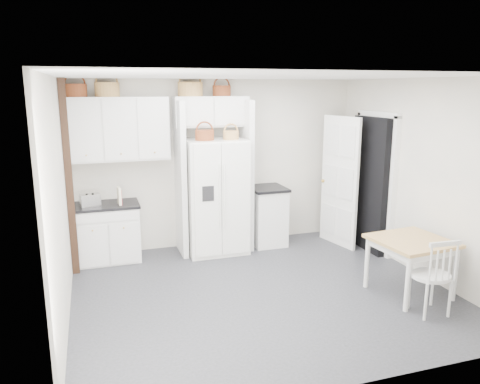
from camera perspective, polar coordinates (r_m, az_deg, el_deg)
name	(u,v)px	position (r m, az deg, el deg)	size (l,w,h in m)	color
floor	(261,291)	(5.95, 2.61, -12.01)	(4.50, 4.50, 0.00)	#292A2E
ceiling	(264,76)	(5.40, 2.89, 13.91)	(4.50, 4.50, 0.00)	white
wall_back	(218,164)	(7.40, -2.70, 3.47)	(4.50, 4.50, 0.00)	#ADABA3
wall_left	(59,204)	(5.20, -21.15, -1.32)	(4.00, 4.00, 0.00)	#ADABA3
wall_right	(421,178)	(6.65, 21.22, 1.57)	(4.00, 4.00, 0.00)	#ADABA3
refrigerator	(215,196)	(7.09, -3.03, -0.52)	(0.89, 0.72, 1.73)	white
base_cab_left	(108,234)	(7.07, -15.80, -4.90)	(0.88, 0.55, 0.81)	silver
base_cab_right	(267,217)	(7.53, 3.29, -3.02)	(0.51, 0.61, 0.90)	silver
dining_table	(410,267)	(6.11, 19.99, -8.55)	(0.84, 0.84, 0.70)	#AA8646
windsor_chair	(431,276)	(5.66, 22.25, -9.42)	(0.43, 0.39, 0.89)	silver
counter_left	(106,205)	(6.96, -16.00, -1.57)	(0.91, 0.59, 0.04)	black
counter_right	(267,188)	(7.42, 3.34, 0.46)	(0.55, 0.65, 0.04)	black
toaster	(90,201)	(6.83, -17.80, -1.00)	(0.26, 0.15, 0.18)	silver
cookbook_red	(120,197)	(6.86, -14.45, -0.59)	(0.03, 0.14, 0.22)	maroon
cookbook_cream	(119,196)	(6.85, -14.50, -0.47)	(0.04, 0.16, 0.25)	#F5E9C7
basket_upper_a	(75,90)	(6.89, -19.46, 11.60)	(0.31, 0.31, 0.18)	#612C13
basket_upper_b	(107,90)	(6.89, -15.89, 11.93)	(0.34, 0.34, 0.20)	brown
basket_bridge_a	(190,89)	(7.04, -6.09, 12.36)	(0.37, 0.37, 0.21)	brown
basket_bridge_b	(222,91)	(7.15, -2.24, 12.23)	(0.27, 0.27, 0.16)	#612C13
basket_fridge_a	(205,135)	(6.80, -4.34, 6.92)	(0.27, 0.27, 0.15)	#612C13
basket_fridge_b	(231,135)	(6.90, -1.11, 6.95)	(0.23, 0.23, 0.13)	brown
upper_cabinet	(119,129)	(6.92, -14.55, 7.45)	(1.40, 0.34, 0.90)	silver
bridge_cabinet	(211,111)	(7.12, -3.59, 9.77)	(1.12, 0.34, 0.45)	silver
fridge_panel_left	(181,179)	(7.00, -7.26, 1.60)	(0.08, 0.60, 2.30)	silver
fridge_panel_right	(246,175)	(7.25, 0.68, 2.08)	(0.08, 0.60, 2.30)	silver
trim_post	(69,179)	(6.52, -20.13, 1.45)	(0.09, 0.09, 2.60)	black
doorway_void	(371,184)	(7.44, 15.72, 0.89)	(0.18, 0.85, 2.05)	black
door_slab	(339,182)	(7.53, 12.03, 1.23)	(0.80, 0.04, 2.05)	white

